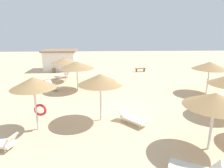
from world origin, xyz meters
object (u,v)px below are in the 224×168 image
at_px(parasol_2, 100,79).
at_px(lounger_4, 219,100).
at_px(parasol_3, 64,61).
at_px(lounger_3, 63,75).
at_px(beach_cabana, 61,60).
at_px(lounger_2, 132,118).
at_px(parasol_6, 33,83).
at_px(lounger_0, 52,86).
at_px(lounger_6, 0,142).
at_px(bench_0, 54,69).
at_px(parasol_1, 210,65).
at_px(parasol_0, 77,65).
at_px(parasol_5, 215,100).
at_px(bench_1, 140,69).

xyz_separation_m(parasol_2, lounger_4, (9.00, 2.37, -2.31)).
bearing_deg(lounger_4, parasol_2, -165.27).
distance_m(parasol_3, lounger_3, 2.57).
bearing_deg(beach_cabana, lounger_2, -65.97).
bearing_deg(beach_cabana, lounger_4, -43.75).
bearing_deg(parasol_6, lounger_2, 5.43).
height_order(lounger_0, lounger_3, lounger_0).
bearing_deg(lounger_6, parasol_6, 55.28).
bearing_deg(lounger_4, lounger_6, -159.44).
bearing_deg(beach_cabana, parasol_3, -75.12).
bearing_deg(bench_0, parasol_1, -31.88).
height_order(parasol_1, lounger_2, parasol_1).
height_order(parasol_1, lounger_3, parasol_1).
height_order(parasol_0, lounger_2, parasol_0).
bearing_deg(parasol_2, parasol_6, -163.81).
relative_size(lounger_6, bench_0, 1.26).
relative_size(parasol_2, lounger_3, 1.52).
distance_m(parasol_5, bench_0, 21.58).
distance_m(parasol_0, parasol_5, 12.24).
bearing_deg(parasol_1, bench_1, 113.92).
xyz_separation_m(parasol_2, parasol_6, (-3.53, -1.03, 0.08)).
bearing_deg(beach_cabana, lounger_6, -87.22).
bearing_deg(beach_cabana, parasol_1, -36.97).
distance_m(lounger_4, bench_0, 19.78).
xyz_separation_m(parasol_1, lounger_2, (-7.58, -5.55, -2.15)).
relative_size(lounger_2, lounger_3, 0.94).
xyz_separation_m(parasol_0, bench_1, (7.45, 7.93, -2.02)).
bearing_deg(lounger_2, lounger_6, -160.98).
xyz_separation_m(parasol_1, parasol_6, (-12.97, -6.06, 0.23)).
xyz_separation_m(lounger_4, bench_1, (-3.73, 12.08, 0.04)).
bearing_deg(lounger_3, parasol_2, -68.47).
bearing_deg(lounger_6, parasol_1, 28.88).
relative_size(parasol_3, lounger_2, 1.61).
relative_size(parasol_3, parasol_5, 1.06).
height_order(parasol_6, lounger_4, parasol_6).
xyz_separation_m(parasol_2, beach_cabana, (-5.69, 16.43, -1.21)).
distance_m(parasol_3, lounger_2, 11.97).
bearing_deg(parasol_0, lounger_3, 115.33).
xyz_separation_m(parasol_2, lounger_6, (-4.76, -2.79, -2.29)).
height_order(parasol_1, bench_1, parasol_1).
height_order(parasol_5, beach_cabana, parasol_5).
bearing_deg(lounger_2, bench_1, 77.16).
distance_m(parasol_0, beach_cabana, 10.57).
relative_size(parasol_6, bench_1, 1.97).
relative_size(parasol_0, parasol_5, 1.15).
distance_m(parasol_0, lounger_4, 12.10).
distance_m(parasol_2, lounger_6, 5.97).
height_order(parasol_5, bench_1, parasol_5).
bearing_deg(bench_0, lounger_3, -61.99).
distance_m(parasol_1, bench_1, 10.50).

